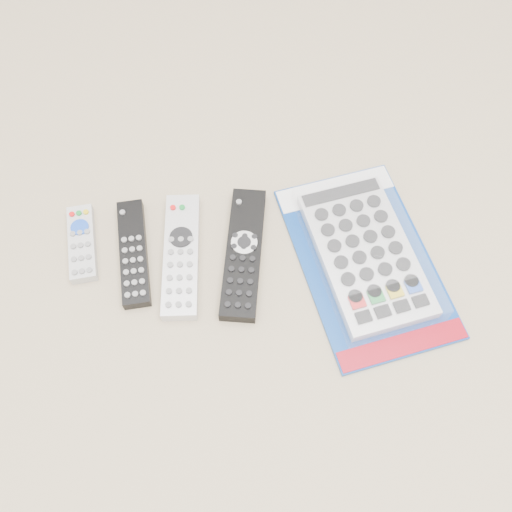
{
  "coord_description": "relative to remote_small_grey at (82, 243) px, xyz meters",
  "views": [
    {
      "loc": [
        -0.0,
        -0.39,
        0.77
      ],
      "look_at": [
        0.04,
        0.02,
        0.01
      ],
      "focal_mm": 40.0,
      "sensor_mm": 36.0,
      "label": 1
    }
  ],
  "objects": [
    {
      "name": "jumbo_remote_packaged",
      "position": [
        0.43,
        -0.07,
        0.01
      ],
      "size": [
        0.25,
        0.35,
        0.04
      ],
      "rotation": [
        0.0,
        0.0,
        0.17
      ],
      "color": "navy",
      "rests_on": "ground"
    },
    {
      "name": "remote_slim_black",
      "position": [
        0.08,
        -0.03,
        0.0
      ],
      "size": [
        0.05,
        0.18,
        0.02
      ],
      "rotation": [
        0.0,
        0.0,
        0.05
      ],
      "color": "black",
      "rests_on": "ground"
    },
    {
      "name": "remote_small_grey",
      "position": [
        0.0,
        0.0,
        0.0
      ],
      "size": [
        0.05,
        0.13,
        0.02
      ],
      "rotation": [
        0.0,
        0.0,
        0.08
      ],
      "color": "#ADADAF",
      "rests_on": "ground"
    },
    {
      "name": "remote_large_black",
      "position": [
        0.25,
        -0.05,
        0.0
      ],
      "size": [
        0.09,
        0.23,
        0.02
      ],
      "rotation": [
        0.0,
        0.0,
        -0.19
      ],
      "color": "black",
      "rests_on": "ground"
    },
    {
      "name": "remote_silver_dvd",
      "position": [
        0.15,
        -0.04,
        0.0
      ],
      "size": [
        0.07,
        0.21,
        0.02
      ],
      "rotation": [
        0.0,
        0.0,
        -0.08
      ],
      "color": "silver",
      "rests_on": "ground"
    }
  ]
}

